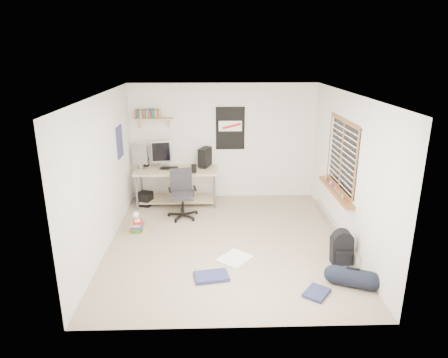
{
  "coord_description": "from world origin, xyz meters",
  "views": [
    {
      "loc": [
        -0.24,
        -6.22,
        3.16
      ],
      "look_at": [
        -0.04,
        0.22,
        1.06
      ],
      "focal_mm": 32.0,
      "sensor_mm": 36.0,
      "label": 1
    }
  ],
  "objects_px": {
    "desk": "(177,187)",
    "backpack": "(342,250)",
    "duffel_bag": "(352,277)",
    "book_stack": "(137,224)",
    "office_chair": "(182,194)"
  },
  "relations": [
    {
      "from": "backpack",
      "to": "duffel_bag",
      "type": "bearing_deg",
      "value": -94.28
    },
    {
      "from": "desk",
      "to": "backpack",
      "type": "bearing_deg",
      "value": -60.36
    },
    {
      "from": "office_chair",
      "to": "backpack",
      "type": "relative_size",
      "value": 2.21
    },
    {
      "from": "desk",
      "to": "book_stack",
      "type": "height_order",
      "value": "desk"
    },
    {
      "from": "duffel_bag",
      "to": "desk",
      "type": "bearing_deg",
      "value": 152.73
    },
    {
      "from": "book_stack",
      "to": "backpack",
      "type": "bearing_deg",
      "value": -19.16
    },
    {
      "from": "duffel_bag",
      "to": "office_chair",
      "type": "bearing_deg",
      "value": 158.39
    },
    {
      "from": "desk",
      "to": "duffel_bag",
      "type": "xyz_separation_m",
      "value": [
        2.7,
        -3.25,
        -0.22
      ]
    },
    {
      "from": "office_chair",
      "to": "book_stack",
      "type": "height_order",
      "value": "office_chair"
    },
    {
      "from": "book_stack",
      "to": "office_chair",
      "type": "bearing_deg",
      "value": 39.96
    },
    {
      "from": "desk",
      "to": "duffel_bag",
      "type": "bearing_deg",
      "value": -67.45
    },
    {
      "from": "book_stack",
      "to": "desk",
      "type": "bearing_deg",
      "value": 66.47
    },
    {
      "from": "desk",
      "to": "book_stack",
      "type": "xyz_separation_m",
      "value": [
        -0.62,
        -1.42,
        -0.21
      ]
    },
    {
      "from": "desk",
      "to": "office_chair",
      "type": "distance_m",
      "value": 0.79
    },
    {
      "from": "desk",
      "to": "backpack",
      "type": "height_order",
      "value": "desk"
    }
  ]
}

